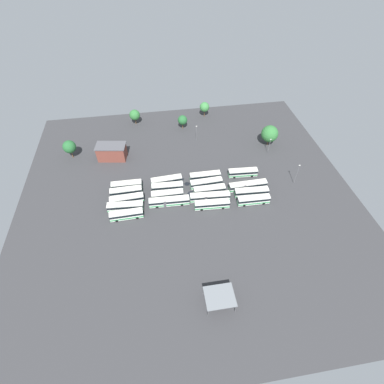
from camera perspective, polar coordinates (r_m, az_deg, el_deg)
name	(u,v)px	position (r m, az deg, el deg)	size (l,w,h in m)	color
ground_plane	(188,195)	(111.92, -0.70, -0.65)	(127.21, 127.21, 0.00)	#333335
bus_row0_slot0	(126,215)	(105.67, -12.69, -4.33)	(11.76, 2.78, 3.47)	silver
bus_row0_slot1	(125,206)	(108.32, -12.88, -2.77)	(13.02, 3.34, 3.47)	silver
bus_row0_slot2	(127,199)	(110.67, -12.61, -1.39)	(12.59, 3.14, 3.47)	silver
bus_row0_slot3	(126,192)	(113.57, -12.74, 0.10)	(12.05, 2.67, 3.47)	silver
bus_row0_slot4	(127,185)	(116.03, -12.64, 1.32)	(11.76, 2.59, 3.47)	silver
bus_row1_slot1	(169,201)	(107.60, -4.51, -1.84)	(14.93, 2.98, 3.47)	silver
bus_row1_slot2	(167,195)	(110.01, -4.84, -0.52)	(11.99, 2.54, 3.47)	silver
bus_row1_slot3	(167,187)	(112.89, -4.83, 0.98)	(12.13, 2.96, 3.47)	silver
bus_row1_slot4	(167,181)	(115.53, -4.98, 2.25)	(12.27, 3.26, 3.47)	silver
bus_row2_slot0	(212,204)	(106.59, 3.94, -2.39)	(12.90, 3.17, 3.47)	silver
bus_row2_slot1	(210,197)	(109.06, 3.49, -0.94)	(14.98, 3.40, 3.47)	silver
bus_row2_slot2	(209,190)	(111.58, 3.43, 0.42)	(12.11, 2.53, 3.47)	silver
bus_row2_slot3	(206,183)	(114.24, 2.79, 1.78)	(12.68, 3.05, 3.47)	silver
bus_row2_slot4	(205,176)	(117.12, 2.58, 3.13)	(12.31, 2.53, 3.47)	silver
bus_row3_slot0	(254,200)	(110.18, 11.95, -1.51)	(12.07, 2.74, 3.47)	silver
bus_row3_slot1	(251,192)	(112.86, 11.53, 0.00)	(12.89, 3.09, 3.47)	silver
bus_row3_slot2	(248,186)	(115.12, 10.83, 1.25)	(14.90, 2.78, 3.47)	silver
bus_row3_slot4	(243,172)	(120.38, 9.90, 3.78)	(11.90, 3.14, 3.47)	silver
depot_building	(112,152)	(131.16, -15.40, 7.58)	(13.42, 8.64, 6.70)	brown
maintenance_shelter	(220,297)	(85.27, 5.44, -19.67)	(8.28, 7.03, 3.90)	slate
lamp_post_by_building	(196,133)	(136.55, 0.86, 11.52)	(0.56, 0.28, 7.77)	slate
lamp_post_far_corner	(269,146)	(133.06, 14.87, 8.76)	(0.56, 0.28, 7.54)	slate
lamp_post_near_entrance	(297,174)	(120.17, 19.79, 3.39)	(0.56, 0.28, 9.47)	slate
tree_west_edge	(69,147)	(135.84, -22.83, 8.14)	(5.51, 5.51, 8.49)	brown
tree_south_edge	(135,115)	(150.53, -11.14, 14.54)	(5.14, 5.14, 7.67)	brown
tree_northeast	(183,120)	(144.69, -1.86, 13.87)	(4.56, 4.56, 7.03)	brown
tree_northwest	(270,134)	(137.19, 14.92, 10.93)	(7.50, 7.50, 9.77)	brown
tree_east_edge	(205,107)	(154.01, 2.46, 16.25)	(4.85, 4.85, 7.82)	brown
puddle_centre_drain	(210,189)	(114.37, 3.60, 0.51)	(2.73, 2.73, 0.01)	black
puddle_front_lane	(187,184)	(116.38, -0.97, 1.60)	(2.18, 2.18, 0.01)	black
puddle_between_rows	(192,194)	(112.39, -0.06, -0.40)	(3.33, 3.33, 0.01)	black
puddle_back_corner	(182,179)	(118.46, -1.97, 2.54)	(1.70, 1.70, 0.01)	black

